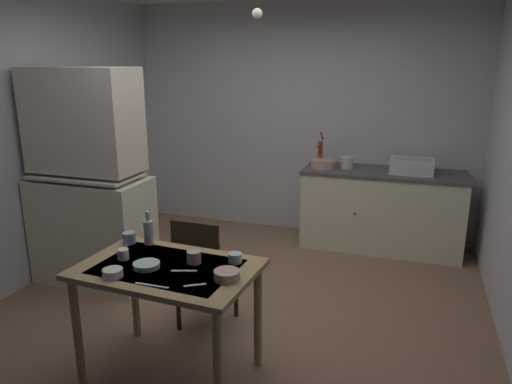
{
  "coord_description": "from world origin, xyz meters",
  "views": [
    {
      "loc": [
        1.28,
        -3.38,
        2.03
      ],
      "look_at": [
        0.16,
        0.02,
        1.03
      ],
      "focal_mm": 33.64,
      "sensor_mm": 36.0,
      "label": 1
    }
  ],
  "objects_px": {
    "glass_bottle": "(149,231)",
    "serving_bowl_wide": "(146,265)",
    "chair_far_side": "(203,271)",
    "hutch_cabinet": "(89,186)",
    "dining_table": "(168,282)",
    "mixing_bowl_counter": "(323,164)",
    "sink_basin": "(412,166)",
    "mug_tall": "(123,254)",
    "hand_pump": "(320,151)"
  },
  "relations": [
    {
      "from": "mug_tall",
      "to": "mixing_bowl_counter",
      "type": "bearing_deg",
      "value": 73.14
    },
    {
      "from": "dining_table",
      "to": "glass_bottle",
      "type": "bearing_deg",
      "value": 135.45
    },
    {
      "from": "hutch_cabinet",
      "to": "dining_table",
      "type": "xyz_separation_m",
      "value": [
        1.36,
        -1.06,
        -0.26
      ]
    },
    {
      "from": "mug_tall",
      "to": "hutch_cabinet",
      "type": "bearing_deg",
      "value": 134.58
    },
    {
      "from": "glass_bottle",
      "to": "sink_basin",
      "type": "bearing_deg",
      "value": 54.84
    },
    {
      "from": "hand_pump",
      "to": "glass_bottle",
      "type": "relative_size",
      "value": 1.62
    },
    {
      "from": "sink_basin",
      "to": "serving_bowl_wide",
      "type": "xyz_separation_m",
      "value": [
        -1.52,
        -2.78,
        -0.16
      ]
    },
    {
      "from": "hutch_cabinet",
      "to": "mixing_bowl_counter",
      "type": "height_order",
      "value": "hutch_cabinet"
    },
    {
      "from": "dining_table",
      "to": "serving_bowl_wide",
      "type": "relative_size",
      "value": 6.91
    },
    {
      "from": "hutch_cabinet",
      "to": "chair_far_side",
      "type": "bearing_deg",
      "value": -19.47
    },
    {
      "from": "hutch_cabinet",
      "to": "sink_basin",
      "type": "relative_size",
      "value": 4.47
    },
    {
      "from": "hutch_cabinet",
      "to": "mixing_bowl_counter",
      "type": "bearing_deg",
      "value": 41.32
    },
    {
      "from": "hand_pump",
      "to": "mixing_bowl_counter",
      "type": "distance_m",
      "value": 0.16
    },
    {
      "from": "sink_basin",
      "to": "mixing_bowl_counter",
      "type": "distance_m",
      "value": 0.93
    },
    {
      "from": "mug_tall",
      "to": "glass_bottle",
      "type": "relative_size",
      "value": 0.3
    },
    {
      "from": "sink_basin",
      "to": "mug_tall",
      "type": "relative_size",
      "value": 6.09
    },
    {
      "from": "sink_basin",
      "to": "serving_bowl_wide",
      "type": "distance_m",
      "value": 3.17
    },
    {
      "from": "hutch_cabinet",
      "to": "sink_basin",
      "type": "distance_m",
      "value": 3.23
    },
    {
      "from": "sink_basin",
      "to": "glass_bottle",
      "type": "xyz_separation_m",
      "value": [
        -1.71,
        -2.43,
        -0.08
      ]
    },
    {
      "from": "glass_bottle",
      "to": "serving_bowl_wide",
      "type": "bearing_deg",
      "value": -61.93
    },
    {
      "from": "mixing_bowl_counter",
      "to": "mug_tall",
      "type": "relative_size",
      "value": 3.68
    },
    {
      "from": "sink_basin",
      "to": "serving_bowl_wide",
      "type": "bearing_deg",
      "value": -118.73
    },
    {
      "from": "dining_table",
      "to": "mug_tall",
      "type": "relative_size",
      "value": 15.94
    },
    {
      "from": "sink_basin",
      "to": "hand_pump",
      "type": "bearing_deg",
      "value": 177.36
    },
    {
      "from": "dining_table",
      "to": "mixing_bowl_counter",
      "type": "bearing_deg",
      "value": 79.8
    },
    {
      "from": "chair_far_side",
      "to": "glass_bottle",
      "type": "distance_m",
      "value": 0.56
    },
    {
      "from": "hutch_cabinet",
      "to": "glass_bottle",
      "type": "bearing_deg",
      "value": -35.86
    },
    {
      "from": "chair_far_side",
      "to": "dining_table",
      "type": "bearing_deg",
      "value": -86.93
    },
    {
      "from": "hutch_cabinet",
      "to": "hand_pump",
      "type": "xyz_separation_m",
      "value": [
        1.78,
        1.71,
        0.12
      ]
    },
    {
      "from": "serving_bowl_wide",
      "to": "mixing_bowl_counter",
      "type": "bearing_deg",
      "value": 77.68
    },
    {
      "from": "chair_far_side",
      "to": "serving_bowl_wide",
      "type": "relative_size",
      "value": 5.44
    },
    {
      "from": "glass_bottle",
      "to": "dining_table",
      "type": "bearing_deg",
      "value": -44.55
    },
    {
      "from": "hutch_cabinet",
      "to": "sink_basin",
      "type": "bearing_deg",
      "value": 31.06
    },
    {
      "from": "sink_basin",
      "to": "chair_far_side",
      "type": "height_order",
      "value": "sink_basin"
    },
    {
      "from": "mixing_bowl_counter",
      "to": "chair_far_side",
      "type": "distance_m",
      "value": 2.19
    },
    {
      "from": "hand_pump",
      "to": "dining_table",
      "type": "height_order",
      "value": "hand_pump"
    },
    {
      "from": "serving_bowl_wide",
      "to": "hand_pump",
      "type": "bearing_deg",
      "value": 79.15
    },
    {
      "from": "serving_bowl_wide",
      "to": "glass_bottle",
      "type": "distance_m",
      "value": 0.4
    },
    {
      "from": "mixing_bowl_counter",
      "to": "glass_bottle",
      "type": "relative_size",
      "value": 1.1
    },
    {
      "from": "mixing_bowl_counter",
      "to": "hutch_cabinet",
      "type": "bearing_deg",
      "value": -138.68
    },
    {
      "from": "mixing_bowl_counter",
      "to": "glass_bottle",
      "type": "distance_m",
      "value": 2.5
    },
    {
      "from": "hutch_cabinet",
      "to": "mug_tall",
      "type": "xyz_separation_m",
      "value": [
        1.03,
        -1.05,
        -0.11
      ]
    },
    {
      "from": "serving_bowl_wide",
      "to": "hutch_cabinet",
      "type": "bearing_deg",
      "value": 138.13
    },
    {
      "from": "hand_pump",
      "to": "dining_table",
      "type": "relative_size",
      "value": 0.34
    },
    {
      "from": "dining_table",
      "to": "serving_bowl_wide",
      "type": "distance_m",
      "value": 0.18
    },
    {
      "from": "sink_basin",
      "to": "mixing_bowl_counter",
      "type": "xyz_separation_m",
      "value": [
        -0.93,
        -0.05,
        -0.03
      ]
    },
    {
      "from": "hutch_cabinet",
      "to": "serving_bowl_wide",
      "type": "bearing_deg",
      "value": -41.87
    },
    {
      "from": "hand_pump",
      "to": "glass_bottle",
      "type": "bearing_deg",
      "value": -106.41
    },
    {
      "from": "mixing_bowl_counter",
      "to": "dining_table",
      "type": "bearing_deg",
      "value": -100.2
    },
    {
      "from": "hutch_cabinet",
      "to": "mug_tall",
      "type": "distance_m",
      "value": 1.47
    }
  ]
}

